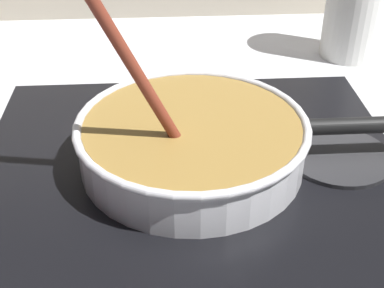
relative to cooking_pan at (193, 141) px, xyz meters
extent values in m
cube|color=black|center=(0.00, 0.00, -0.04)|extent=(0.56, 0.48, 0.01)
torus|color=#592D0C|center=(0.00, 0.00, -0.03)|extent=(0.16, 0.16, 0.01)
cylinder|color=#262628|center=(0.20, 0.00, -0.03)|extent=(0.14, 0.14, 0.01)
cylinder|color=silver|center=(0.00, 0.00, -0.01)|extent=(0.29, 0.29, 0.06)
cylinder|color=olive|center=(0.00, 0.00, 0.00)|extent=(0.28, 0.28, 0.05)
torus|color=silver|center=(0.00, 0.00, 0.02)|extent=(0.30, 0.30, 0.01)
cylinder|color=black|center=(0.22, 0.00, 0.01)|extent=(0.15, 0.02, 0.02)
cylinder|color=beige|center=(0.02, 0.07, 0.01)|extent=(0.03, 0.03, 0.01)
cylinder|color=#EDD88C|center=(-0.02, -0.05, 0.01)|extent=(0.03, 0.03, 0.01)
cylinder|color=#E5CC7A|center=(0.07, -0.02, 0.01)|extent=(0.04, 0.04, 0.01)
cylinder|color=#E5CC7A|center=(0.03, -0.03, 0.01)|extent=(0.03, 0.03, 0.01)
cylinder|color=beige|center=(-0.03, 0.00, 0.01)|extent=(0.03, 0.03, 0.01)
cylinder|color=#E5CC7A|center=(-0.11, 0.02, 0.01)|extent=(0.03, 0.03, 0.01)
cylinder|color=#E5CC7A|center=(0.03, -0.08, 0.01)|extent=(0.03, 0.03, 0.01)
cylinder|color=beige|center=(0.05, 0.10, 0.01)|extent=(0.03, 0.03, 0.01)
cylinder|color=maroon|center=(-0.07, -0.04, 0.12)|extent=(0.12, 0.04, 0.23)
cube|color=brown|center=(-0.02, -0.02, 0.01)|extent=(0.05, 0.04, 0.01)
camera|label=1|loc=(-0.04, -0.58, 0.38)|focal=50.10mm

